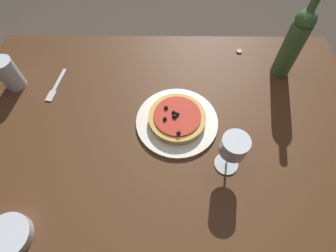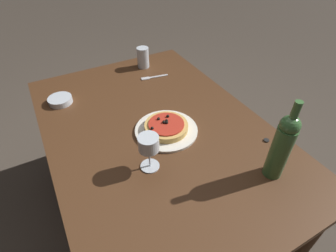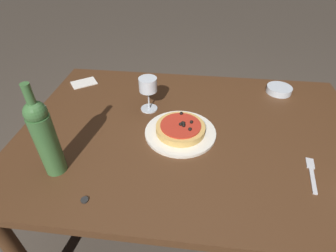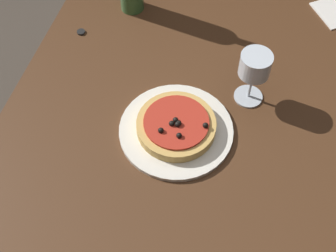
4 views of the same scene
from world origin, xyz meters
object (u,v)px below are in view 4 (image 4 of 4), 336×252
at_px(bottle_cap, 81,32).
at_px(pizza, 176,125).
at_px(dining_table, 182,165).
at_px(dinner_plate, 176,130).
at_px(wine_glass, 255,67).

bearing_deg(bottle_cap, pizza, 53.13).
relative_size(dining_table, dinner_plate, 4.94).
xyz_separation_m(dining_table, bottle_cap, (-0.31, -0.39, 0.08)).
bearing_deg(pizza, dining_table, 31.53).
height_order(dining_table, bottle_cap, bottle_cap).
relative_size(dining_table, pizza, 7.17).
height_order(pizza, wine_glass, wine_glass).
relative_size(dinner_plate, bottle_cap, 11.96).
relative_size(dining_table, bottle_cap, 59.04).
xyz_separation_m(wine_glass, bottle_cap, (-0.11, -0.51, -0.11)).
height_order(pizza, bottle_cap, pizza).
distance_m(wine_glass, bottle_cap, 0.54).
xyz_separation_m(dining_table, pizza, (-0.05, -0.03, 0.11)).
bearing_deg(dinner_plate, bottle_cap, -126.85).
bearing_deg(wine_glass, bottle_cap, -102.22).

